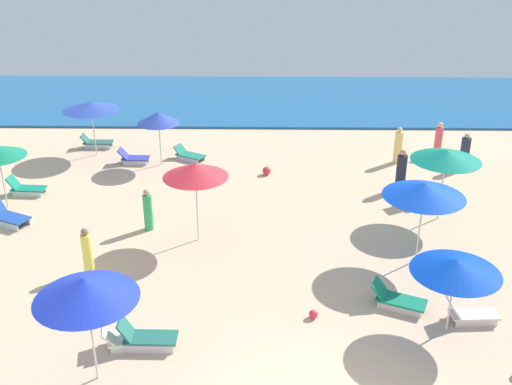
% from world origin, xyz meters
% --- Properties ---
extents(ocean, '(60.00, 10.13, 0.12)m').
position_xyz_m(ocean, '(0.00, 24.93, 0.06)').
color(ocean, '#1D5F9A').
rests_on(ocean, ground_plane).
extents(umbrella_0, '(2.28, 2.28, 2.16)m').
position_xyz_m(umbrella_0, '(3.63, 3.75, 1.98)').
color(umbrella_0, silver).
rests_on(umbrella_0, ground_plane).
extents(lounge_chair_0_0, '(1.62, 1.16, 0.68)m').
position_xyz_m(lounge_chair_0_0, '(2.53, 4.81, 0.24)').
color(lounge_chair_0_0, silver).
rests_on(lounge_chair_0_0, ground_plane).
extents(lounge_chair_0_1, '(1.41, 0.64, 0.68)m').
position_xyz_m(lounge_chair_0_1, '(4.34, 4.15, 0.24)').
color(lounge_chair_0_1, silver).
rests_on(lounge_chair_0_1, ground_plane).
extents(umbrella_1, '(2.35, 2.35, 2.78)m').
position_xyz_m(umbrella_1, '(-5.09, 1.80, 2.52)').
color(umbrella_1, silver).
rests_on(umbrella_1, ground_plane).
extents(lounge_chair_1_0, '(1.40, 0.84, 0.60)m').
position_xyz_m(lounge_chair_1_0, '(-4.62, 3.00, 0.23)').
color(lounge_chair_1_0, silver).
rests_on(lounge_chair_1_0, ground_plane).
extents(lounge_chair_1_1, '(1.46, 0.61, 0.80)m').
position_xyz_m(lounge_chair_1_1, '(-4.13, 2.98, 0.28)').
color(lounge_chair_1_1, silver).
rests_on(lounge_chair_1_1, ground_plane).
extents(umbrella_2, '(2.41, 2.41, 2.63)m').
position_xyz_m(umbrella_2, '(5.03, 10.19, 2.43)').
color(umbrella_2, silver).
rests_on(umbrella_2, ground_plane).
extents(lounge_chair_2_0, '(1.36, 0.90, 0.61)m').
position_xyz_m(lounge_chair_2_0, '(4.36, 11.22, 0.25)').
color(lounge_chair_2_0, silver).
rests_on(lounge_chair_2_0, ground_plane).
extents(lounge_chair_2_1, '(1.34, 0.77, 0.68)m').
position_xyz_m(lounge_chair_2_1, '(5.13, 11.41, 0.25)').
color(lounge_chair_2_1, silver).
rests_on(lounge_chair_2_1, ground_plane).
extents(umbrella_3, '(2.11, 2.11, 2.76)m').
position_xyz_m(umbrella_3, '(-3.39, 8.51, 2.52)').
color(umbrella_3, silver).
rests_on(umbrella_3, ground_plane).
extents(umbrella_4, '(1.81, 1.81, 2.37)m').
position_xyz_m(umbrella_4, '(-5.65, 15.10, 2.12)').
color(umbrella_4, silver).
rests_on(umbrella_4, ground_plane).
extents(lounge_chair_4_0, '(1.33, 0.63, 0.66)m').
position_xyz_m(lounge_chair_4_0, '(-6.90, 15.24, 0.25)').
color(lounge_chair_4_0, silver).
rests_on(lounge_chair_4_0, ground_plane).
extents(lounge_chair_4_1, '(1.50, 1.18, 0.58)m').
position_xyz_m(lounge_chair_4_1, '(-4.54, 15.73, 0.22)').
color(lounge_chair_4_1, silver).
rests_on(lounge_chair_4_1, ground_plane).
extents(umbrella_5, '(2.49, 2.49, 2.69)m').
position_xyz_m(umbrella_5, '(3.60, 7.25, 2.47)').
color(umbrella_5, silver).
rests_on(umbrella_5, ground_plane).
extents(lounge_chair_6_0, '(1.56, 1.18, 0.74)m').
position_xyz_m(lounge_chair_6_0, '(-10.15, 9.51, 0.28)').
color(lounge_chair_6_0, silver).
rests_on(lounge_chair_6_0, ground_plane).
extents(lounge_chair_6_1, '(1.42, 0.65, 0.74)m').
position_xyz_m(lounge_chair_6_1, '(-10.43, 12.00, 0.26)').
color(lounge_chair_6_1, silver).
rests_on(lounge_chair_6_1, ground_plane).
extents(umbrella_7, '(2.45, 2.45, 2.46)m').
position_xyz_m(umbrella_7, '(-8.77, 16.22, 2.27)').
color(umbrella_7, silver).
rests_on(umbrella_7, ground_plane).
extents(lounge_chair_7_0, '(1.43, 0.60, 0.64)m').
position_xyz_m(lounge_chair_7_0, '(-8.99, 17.14, 0.25)').
color(lounge_chair_7_0, silver).
rests_on(lounge_chair_7_0, ground_plane).
extents(beachgoer_0, '(0.42, 0.42, 1.60)m').
position_xyz_m(beachgoer_0, '(7.26, 14.83, 0.73)').
color(beachgoer_0, '#252F41').
rests_on(beachgoer_0, ground_plane).
extents(beachgoer_2, '(0.43, 0.43, 1.51)m').
position_xyz_m(beachgoer_2, '(-5.16, 9.23, 0.71)').
color(beachgoer_2, '#33B46A').
rests_on(beachgoer_2, ground_plane).
extents(beachgoer_3, '(0.46, 0.46, 1.51)m').
position_xyz_m(beachgoer_3, '(6.58, 16.52, 0.71)').
color(beachgoer_3, '#F1515A').
rests_on(beachgoer_3, ground_plane).
extents(beachgoer_5, '(0.43, 0.43, 1.68)m').
position_xyz_m(beachgoer_5, '(4.16, 12.70, 0.78)').
color(beachgoer_5, '#222337').
rests_on(beachgoer_5, ground_plane).
extents(beachgoer_6, '(0.33, 0.33, 1.53)m').
position_xyz_m(beachgoer_6, '(-6.49, 6.42, 0.72)').
color(beachgoer_6, '#F3E459').
rests_on(beachgoer_6, ground_plane).
extents(beachgoer_7, '(0.46, 0.46, 1.61)m').
position_xyz_m(beachgoer_7, '(4.59, 15.53, 0.75)').
color(beachgoer_7, '#F9D26E').
rests_on(beachgoer_7, ground_plane).
extents(beach_ball_0, '(0.35, 0.35, 0.35)m').
position_xyz_m(beach_ball_0, '(-1.10, 14.06, 0.18)').
color(beach_ball_0, '#EE3239').
rests_on(beach_ball_0, ground_plane).
extents(beach_ball_1, '(0.25, 0.25, 0.25)m').
position_xyz_m(beach_ball_1, '(0.17, 4.23, 0.12)').
color(beach_ball_1, '#EB2F44').
rests_on(beach_ball_1, ground_plane).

